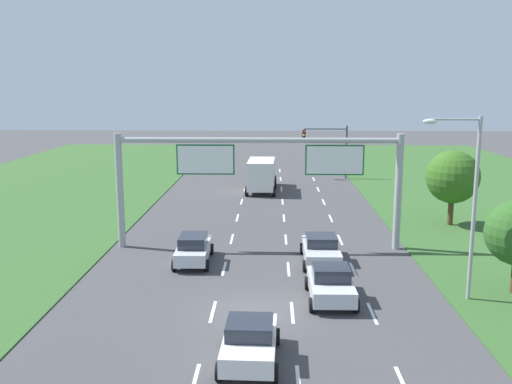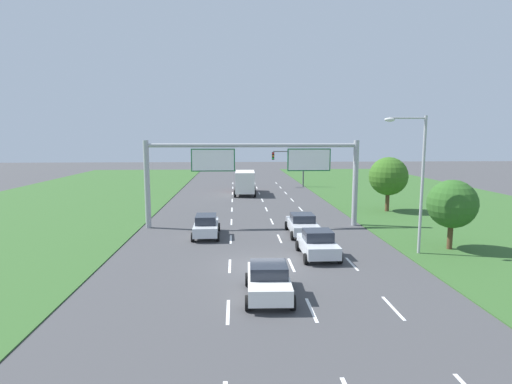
{
  "view_description": "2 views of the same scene",
  "coord_description": "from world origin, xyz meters",
  "px_view_note": "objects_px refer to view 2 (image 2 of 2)",
  "views": [
    {
      "loc": [
        0.82,
        -23.64,
        9.86
      ],
      "look_at": [
        -0.09,
        8.69,
        3.74
      ],
      "focal_mm": 40.0,
      "sensor_mm": 36.0,
      "label": 1
    },
    {
      "loc": [
        -1.43,
        -21.8,
        7.15
      ],
      "look_at": [
        0.25,
        9.65,
        2.91
      ],
      "focal_mm": 28.0,
      "sensor_mm": 36.0,
      "label": 2
    }
  ],
  "objects_px": {
    "car_near_red": "(268,280)",
    "sign_gantry": "(255,167)",
    "car_far_ahead": "(318,244)",
    "traffic_light_mast": "(290,161)",
    "car_lead_silver": "(206,225)",
    "roadside_tree_mid": "(388,176)",
    "box_truck": "(245,181)",
    "car_mid_lane": "(302,224)",
    "roadside_tree_near": "(452,204)",
    "street_lamp": "(417,173)"
  },
  "relations": [
    {
      "from": "car_far_ahead",
      "to": "sign_gantry",
      "type": "relative_size",
      "value": 0.23
    },
    {
      "from": "traffic_light_mast",
      "to": "street_lamp",
      "type": "xyz_separation_m",
      "value": [
        2.83,
        -34.85,
        1.21
      ]
    },
    {
      "from": "car_lead_silver",
      "to": "car_mid_lane",
      "type": "distance_m",
      "value": 7.16
    },
    {
      "from": "traffic_light_mast",
      "to": "roadside_tree_mid",
      "type": "distance_m",
      "value": 21.61
    },
    {
      "from": "roadside_tree_near",
      "to": "box_truck",
      "type": "bearing_deg",
      "value": 115.15
    },
    {
      "from": "car_far_ahead",
      "to": "roadside_tree_near",
      "type": "xyz_separation_m",
      "value": [
        8.83,
        1.06,
        2.19
      ]
    },
    {
      "from": "car_near_red",
      "to": "roadside_tree_mid",
      "type": "height_order",
      "value": "roadside_tree_mid"
    },
    {
      "from": "car_mid_lane",
      "to": "car_lead_silver",
      "type": "bearing_deg",
      "value": -177.82
    },
    {
      "from": "street_lamp",
      "to": "car_lead_silver",
      "type": "bearing_deg",
      "value": 158.13
    },
    {
      "from": "sign_gantry",
      "to": "street_lamp",
      "type": "bearing_deg",
      "value": -41.67
    },
    {
      "from": "car_lead_silver",
      "to": "box_truck",
      "type": "xyz_separation_m",
      "value": [
        3.44,
        22.24,
        0.84
      ]
    },
    {
      "from": "car_mid_lane",
      "to": "car_far_ahead",
      "type": "height_order",
      "value": "car_far_ahead"
    },
    {
      "from": "car_near_red",
      "to": "roadside_tree_mid",
      "type": "xyz_separation_m",
      "value": [
        13.42,
        20.57,
        2.7
      ]
    },
    {
      "from": "car_mid_lane",
      "to": "roadside_tree_near",
      "type": "distance_m",
      "value": 10.21
    },
    {
      "from": "car_lead_silver",
      "to": "car_mid_lane",
      "type": "height_order",
      "value": "car_lead_silver"
    },
    {
      "from": "car_far_ahead",
      "to": "roadside_tree_near",
      "type": "distance_m",
      "value": 9.16
    },
    {
      "from": "car_mid_lane",
      "to": "car_far_ahead",
      "type": "distance_m",
      "value": 5.73
    },
    {
      "from": "car_lead_silver",
      "to": "roadside_tree_mid",
      "type": "height_order",
      "value": "roadside_tree_mid"
    },
    {
      "from": "car_far_ahead",
      "to": "roadside_tree_mid",
      "type": "distance_m",
      "value": 17.79
    },
    {
      "from": "car_mid_lane",
      "to": "roadside_tree_near",
      "type": "xyz_separation_m",
      "value": [
        8.8,
        -4.67,
        2.23
      ]
    },
    {
      "from": "traffic_light_mast",
      "to": "box_truck",
      "type": "bearing_deg",
      "value": -133.15
    },
    {
      "from": "street_lamp",
      "to": "roadside_tree_mid",
      "type": "relative_size",
      "value": 1.59
    },
    {
      "from": "car_far_ahead",
      "to": "sign_gantry",
      "type": "distance_m",
      "value": 10.1
    },
    {
      "from": "car_near_red",
      "to": "traffic_light_mast",
      "type": "bearing_deg",
      "value": 82.5
    },
    {
      "from": "sign_gantry",
      "to": "roadside_tree_mid",
      "type": "bearing_deg",
      "value": 24.09
    },
    {
      "from": "car_lead_silver",
      "to": "roadside_tree_near",
      "type": "bearing_deg",
      "value": -16.84
    },
    {
      "from": "roadside_tree_near",
      "to": "car_far_ahead",
      "type": "bearing_deg",
      "value": -173.15
    },
    {
      "from": "sign_gantry",
      "to": "street_lamp",
      "type": "distance_m",
      "value": 12.58
    },
    {
      "from": "box_truck",
      "to": "car_lead_silver",
      "type": "bearing_deg",
      "value": -96.96
    },
    {
      "from": "street_lamp",
      "to": "roadside_tree_near",
      "type": "distance_m",
      "value": 3.6
    },
    {
      "from": "car_near_red",
      "to": "roadside_tree_near",
      "type": "distance_m",
      "value": 14.41
    },
    {
      "from": "street_lamp",
      "to": "sign_gantry",
      "type": "bearing_deg",
      "value": 138.33
    },
    {
      "from": "car_lead_silver",
      "to": "car_far_ahead",
      "type": "xyz_separation_m",
      "value": [
        7.12,
        -5.49,
        -0.01
      ]
    },
    {
      "from": "car_far_ahead",
      "to": "traffic_light_mast",
      "type": "relative_size",
      "value": 0.71
    },
    {
      "from": "roadside_tree_near",
      "to": "roadside_tree_mid",
      "type": "bearing_deg",
      "value": 85.42
    },
    {
      "from": "car_mid_lane",
      "to": "box_truck",
      "type": "height_order",
      "value": "box_truck"
    },
    {
      "from": "car_mid_lane",
      "to": "box_truck",
      "type": "bearing_deg",
      "value": 99.86
    },
    {
      "from": "street_lamp",
      "to": "roadside_tree_mid",
      "type": "xyz_separation_m",
      "value": [
        3.9,
        14.31,
        -1.59
      ]
    },
    {
      "from": "car_far_ahead",
      "to": "sign_gantry",
      "type": "xyz_separation_m",
      "value": [
        -3.38,
        8.58,
        4.1
      ]
    },
    {
      "from": "car_far_ahead",
      "to": "box_truck",
      "type": "bearing_deg",
      "value": 97.0
    },
    {
      "from": "roadside_tree_mid",
      "to": "car_mid_lane",
      "type": "bearing_deg",
      "value": -138.31
    },
    {
      "from": "box_truck",
      "to": "sign_gantry",
      "type": "bearing_deg",
      "value": -87.26
    },
    {
      "from": "box_truck",
      "to": "car_far_ahead",
      "type": "bearing_deg",
      "value": -80.61
    },
    {
      "from": "car_lead_silver",
      "to": "car_near_red",
      "type": "bearing_deg",
      "value": -73.93
    },
    {
      "from": "roadside_tree_near",
      "to": "car_near_red",
      "type": "bearing_deg",
      "value": -150.09
    },
    {
      "from": "box_truck",
      "to": "traffic_light_mast",
      "type": "height_order",
      "value": "traffic_light_mast"
    },
    {
      "from": "car_near_red",
      "to": "sign_gantry",
      "type": "height_order",
      "value": "sign_gantry"
    },
    {
      "from": "car_near_red",
      "to": "street_lamp",
      "type": "bearing_deg",
      "value": 35.06
    },
    {
      "from": "street_lamp",
      "to": "car_near_red",
      "type": "bearing_deg",
      "value": -146.7
    },
    {
      "from": "car_far_ahead",
      "to": "traffic_light_mast",
      "type": "xyz_separation_m",
      "value": [
        3.19,
        35.07,
        3.07
      ]
    }
  ]
}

